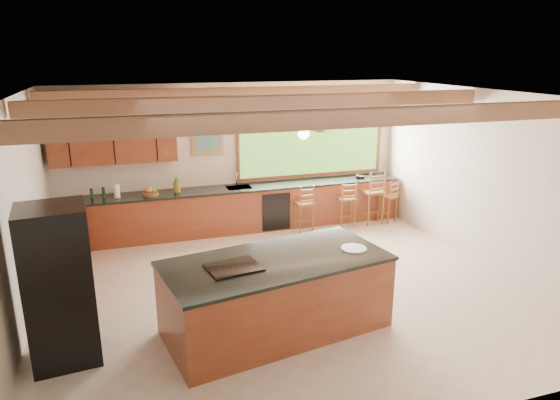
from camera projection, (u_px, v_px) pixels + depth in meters
name	position (u px, v px, depth m)	size (l,w,h in m)	color
ground	(283.00, 290.00, 7.82)	(7.20, 7.20, 0.00)	beige
room_shell	(260.00, 144.00, 7.73)	(7.27, 6.54, 3.02)	beige
counter_run	(203.00, 218.00, 9.74)	(7.12, 3.10, 1.26)	brown
island	(276.00, 295.00, 6.57)	(3.10, 1.85, 1.03)	brown
refrigerator	(59.00, 285.00, 5.81)	(0.82, 0.80, 1.92)	black
bar_stool_a	(305.00, 204.00, 10.20)	(0.39, 0.39, 1.00)	brown
bar_stool_b	(348.00, 199.00, 10.48)	(0.41, 0.41, 1.03)	brown
bar_stool_c	(374.00, 193.00, 10.62)	(0.44, 0.44, 1.19)	brown
bar_stool_d	(389.00, 197.00, 10.78)	(0.45, 0.45, 0.96)	brown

